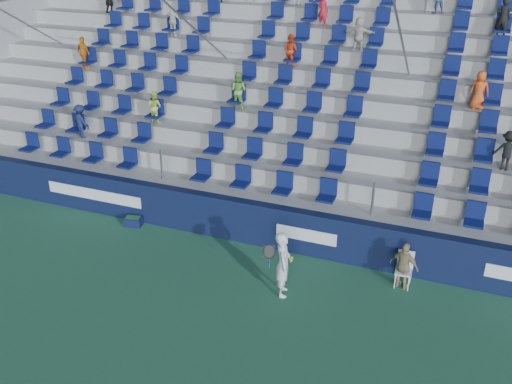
# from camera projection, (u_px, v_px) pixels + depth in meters

# --- Properties ---
(ground) EXTENTS (70.00, 70.00, 0.00)m
(ground) POSITION_uv_depth(u_px,v_px,m) (202.00, 309.00, 12.80)
(ground) COLOR #2D6A46
(ground) RESTS_ON ground
(sponsor_wall) EXTENTS (24.00, 0.32, 1.20)m
(sponsor_wall) POSITION_uv_depth(u_px,v_px,m) (254.00, 223.00, 15.18)
(sponsor_wall) COLOR #0F183A
(sponsor_wall) RESTS_ON ground
(grandstand) EXTENTS (24.00, 8.17, 6.63)m
(grandstand) POSITION_uv_depth(u_px,v_px,m) (311.00, 113.00, 18.80)
(grandstand) COLOR #A3A29D
(grandstand) RESTS_ON ground
(tennis_player) EXTENTS (0.69, 0.68, 1.61)m
(tennis_player) POSITION_uv_depth(u_px,v_px,m) (283.00, 264.00, 12.98)
(tennis_player) COLOR silver
(tennis_player) RESTS_ON ground
(line_judge_chair) EXTENTS (0.41, 0.42, 0.88)m
(line_judge_chair) POSITION_uv_depth(u_px,v_px,m) (405.00, 266.00, 13.46)
(line_judge_chair) COLOR white
(line_judge_chair) RESTS_ON ground
(line_judge) EXTENTS (0.75, 0.47, 1.19)m
(line_judge) POSITION_uv_depth(u_px,v_px,m) (404.00, 266.00, 13.30)
(line_judge) COLOR tan
(line_judge) RESTS_ON ground
(ball_bin) EXTENTS (0.54, 0.41, 0.27)m
(ball_bin) POSITION_uv_depth(u_px,v_px,m) (133.00, 221.00, 16.22)
(ball_bin) COLOR #0F1639
(ball_bin) RESTS_ON ground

